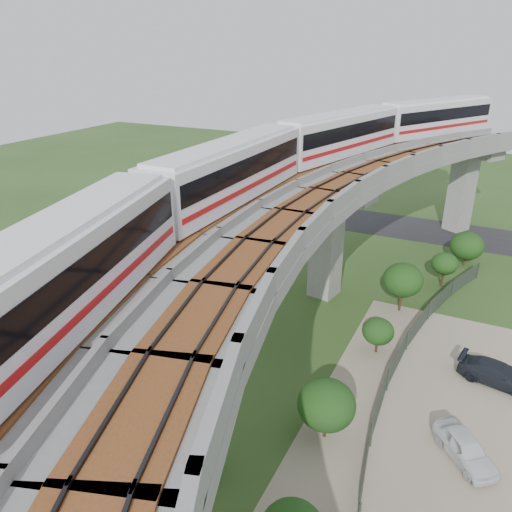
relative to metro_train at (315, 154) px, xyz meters
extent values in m
plane|color=#2E481D|center=(-0.76, -7.01, -12.31)|extent=(160.00, 160.00, 0.00)
cube|color=gray|center=(13.24, -9.01, -12.29)|extent=(18.00, 26.00, 0.04)
cube|color=#232326|center=(-0.76, 22.99, -12.29)|extent=(60.00, 8.00, 0.03)
cube|color=#99968E|center=(8.36, 24.78, -8.11)|extent=(2.86, 2.93, 8.40)
cube|color=#99968E|center=(8.36, 24.78, -3.31)|extent=(7.21, 5.74, 1.20)
cube|color=#99968E|center=(0.15, 3.40, -8.11)|extent=(2.35, 2.51, 8.40)
cube|color=#99968E|center=(0.15, 3.40, -3.31)|extent=(7.31, 3.58, 1.20)
cube|color=#99968E|center=(0.15, -17.43, -8.11)|extent=(2.35, 2.51, 8.40)
cube|color=#99968E|center=(0.15, -17.43, -3.31)|extent=(7.31, 3.58, 1.20)
cube|color=gray|center=(5.43, 19.52, -2.31)|extent=(16.42, 20.91, 0.80)
cube|color=gray|center=(1.57, 21.42, -1.41)|extent=(8.66, 17.08, 1.00)
cube|color=gray|center=(9.28, 17.62, -1.41)|extent=(8.66, 17.08, 1.00)
cube|color=brown|center=(3.45, 20.50, -1.85)|extent=(10.68, 18.08, 0.12)
cube|color=black|center=(3.45, 20.50, -1.73)|extent=(9.69, 17.59, 0.12)
cube|color=brown|center=(7.40, 18.55, -1.85)|extent=(10.68, 18.08, 0.12)
cube|color=black|center=(7.40, 18.55, -1.73)|extent=(9.69, 17.59, 0.12)
cube|color=gray|center=(-0.06, 2.11, -2.31)|extent=(11.77, 20.03, 0.80)
cube|color=gray|center=(-4.31, 2.77, -1.41)|extent=(3.22, 18.71, 1.00)
cube|color=gray|center=(4.19, 1.46, -1.41)|extent=(3.22, 18.71, 1.00)
cube|color=brown|center=(-2.24, 2.45, -1.85)|extent=(5.44, 19.05, 0.12)
cube|color=black|center=(-2.24, 2.45, -1.73)|extent=(4.35, 18.88, 0.12)
cube|color=brown|center=(2.11, 1.78, -1.85)|extent=(5.44, 19.05, 0.12)
cube|color=black|center=(2.11, 1.78, -1.73)|extent=(4.35, 18.88, 0.12)
cube|color=gray|center=(-0.06, -16.14, -2.31)|extent=(11.77, 20.03, 0.80)
cube|color=gray|center=(-4.31, -16.80, -1.41)|extent=(3.22, 18.71, 1.00)
cube|color=gray|center=(4.19, -15.49, -1.41)|extent=(3.22, 18.71, 1.00)
cube|color=brown|center=(-2.24, -16.48, -1.85)|extent=(5.44, 19.05, 0.12)
cube|color=black|center=(-2.24, -16.48, -1.73)|extent=(4.35, 18.88, 0.12)
cube|color=brown|center=(2.11, -15.81, -1.85)|extent=(5.44, 19.05, 0.12)
cube|color=black|center=(2.11, -15.81, -1.73)|extent=(4.35, 18.88, 0.12)
cube|color=white|center=(-1.10, -22.11, -0.07)|extent=(6.26, 15.21, 3.20)
cube|color=white|center=(-1.10, -22.11, 1.63)|extent=(5.55, 14.35, 0.22)
cube|color=black|center=(-1.10, -22.11, 0.38)|extent=(6.17, 14.64, 1.15)
cube|color=red|center=(-1.10, -22.11, -0.82)|extent=(6.17, 14.64, 0.30)
cube|color=black|center=(-1.10, -22.11, -1.53)|extent=(4.94, 12.83, 0.28)
cube|color=white|center=(-2.96, -6.66, -0.07)|extent=(2.78, 15.02, 3.20)
cube|color=white|center=(-2.96, -6.66, 1.63)|extent=(2.24, 14.26, 0.22)
cube|color=black|center=(-2.96, -6.66, 0.38)|extent=(2.84, 14.42, 1.15)
cube|color=red|center=(-2.96, -6.66, -0.82)|extent=(2.84, 14.42, 0.30)
cube|color=black|center=(-2.96, -6.66, -1.53)|extent=(1.97, 12.76, 0.28)
cube|color=white|center=(-0.93, 8.76, -0.07)|extent=(6.42, 15.19, 3.20)
cube|color=white|center=(-0.93, 8.76, 1.63)|extent=(5.70, 14.33, 0.22)
cube|color=black|center=(-0.93, 8.76, 0.38)|extent=(6.32, 14.63, 1.15)
cube|color=red|center=(-0.93, 8.76, -0.82)|extent=(6.32, 14.63, 0.30)
cube|color=black|center=(-0.93, 8.76, -1.53)|extent=(5.07, 12.81, 0.28)
cube|color=white|center=(4.87, 23.20, -0.07)|extent=(9.65, 14.42, 3.20)
cube|color=white|center=(4.87, 23.20, 1.63)|extent=(8.81, 13.50, 0.22)
cube|color=black|center=(4.87, 23.20, 0.38)|extent=(9.41, 13.93, 1.15)
cube|color=red|center=(4.87, 23.20, -0.82)|extent=(9.41, 13.93, 0.30)
cube|color=black|center=(4.87, 23.20, -1.53)|extent=(7.85, 12.07, 0.28)
cylinder|color=#2D382D|center=(11.49, 12.28, -11.56)|extent=(0.08, 0.08, 1.50)
cube|color=#2D382D|center=(10.62, 9.96, -11.56)|extent=(1.69, 4.77, 1.40)
cylinder|color=#2D382D|center=(9.86, 7.61, -11.56)|extent=(0.08, 0.08, 1.50)
cube|color=#2D382D|center=(9.21, 5.23, -11.56)|extent=(1.23, 4.91, 1.40)
cylinder|color=#2D382D|center=(8.69, 2.81, -11.56)|extent=(0.08, 0.08, 1.50)
cube|color=#2D382D|center=(8.27, 0.37, -11.56)|extent=(0.75, 4.99, 1.40)
cylinder|color=#2D382D|center=(7.98, -2.08, -11.56)|extent=(0.08, 0.08, 1.50)
cube|color=#2D382D|center=(7.80, -4.54, -11.56)|extent=(0.27, 5.04, 1.40)
cylinder|color=#2D382D|center=(7.74, -7.01, -11.56)|extent=(0.08, 0.08, 1.50)
cube|color=#2D382D|center=(7.80, -9.49, -11.56)|extent=(0.27, 5.04, 1.40)
cylinder|color=#2D382D|center=(7.98, -11.95, -11.56)|extent=(0.08, 0.08, 1.50)
cube|color=#2D382D|center=(8.27, -14.40, -11.56)|extent=(0.75, 4.99, 1.40)
cylinder|color=#382314|center=(10.15, 14.86, -11.81)|extent=(0.18, 0.18, 1.01)
ellipsoid|color=#123912|center=(10.15, 14.86, -10.39)|extent=(3.06, 3.06, 2.60)
cylinder|color=#382314|center=(8.83, 9.15, -11.56)|extent=(0.18, 0.18, 1.50)
ellipsoid|color=#123912|center=(8.83, 9.15, -10.15)|extent=(2.20, 2.20, 1.87)
cylinder|color=#382314|center=(6.43, 3.25, -11.42)|extent=(0.18, 0.18, 1.77)
ellipsoid|color=#123912|center=(6.43, 3.25, -9.62)|extent=(3.04, 3.04, 2.58)
cylinder|color=#382314|center=(6.16, -3.24, -11.80)|extent=(0.18, 0.18, 1.02)
ellipsoid|color=#123912|center=(6.16, -3.24, -10.66)|extent=(2.11, 2.11, 1.80)
cylinder|color=#382314|center=(5.58, -12.30, -11.70)|extent=(0.18, 0.18, 1.21)
ellipsoid|color=#123912|center=(5.58, -12.30, -10.17)|extent=(3.07, 3.07, 2.61)
imported|color=white|center=(12.39, -10.68, -11.60)|extent=(3.76, 4.04, 1.35)
imported|color=black|center=(13.65, -3.34, -11.59)|extent=(4.90, 2.68, 1.35)
camera|label=1|loc=(11.38, -32.46, 7.09)|focal=35.00mm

